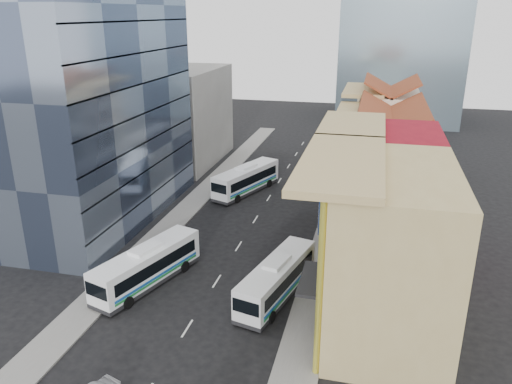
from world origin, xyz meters
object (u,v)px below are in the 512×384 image
(bus_left_near, at_px, (147,265))
(bus_right, at_px, (277,278))
(shophouse_tan, at_px, (391,251))
(office_tower, at_px, (89,82))
(bus_left_far, at_px, (246,179))

(bus_left_near, xyz_separation_m, bus_right, (11.00, 0.56, -0.08))
(shophouse_tan, height_order, office_tower, office_tower)
(office_tower, height_order, bus_right, office_tower)
(shophouse_tan, distance_m, bus_left_far, 30.96)
(bus_left_near, relative_size, bus_left_far, 0.98)
(bus_left_near, relative_size, bus_right, 1.05)
(bus_left_near, bearing_deg, shophouse_tan, 14.29)
(office_tower, bearing_deg, bus_left_near, -47.99)
(bus_left_far, height_order, bus_right, bus_left_far)
(shophouse_tan, xyz_separation_m, office_tower, (-31.00, 14.00, 9.00))
(bus_left_far, bearing_deg, office_tower, -119.50)
(office_tower, relative_size, bus_right, 2.85)
(bus_right, bearing_deg, bus_left_far, 124.03)
(shophouse_tan, xyz_separation_m, bus_right, (-8.50, 1.79, -4.31))
(shophouse_tan, height_order, bus_left_near, shophouse_tan)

